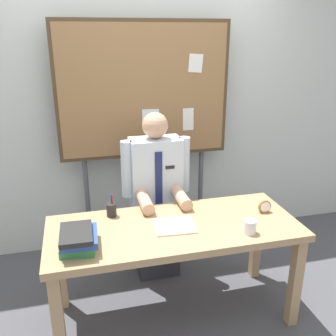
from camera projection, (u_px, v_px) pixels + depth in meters
ground_plane at (174, 313)px, 2.77m from camera, size 12.00×12.00×0.00m
back_wall at (140, 104)px, 3.39m from camera, size 6.40×0.08×2.70m
desk at (174, 237)px, 2.55m from camera, size 1.69×0.70×0.73m
person at (156, 203)px, 3.06m from camera, size 0.55×0.56×1.39m
bulletin_board at (145, 94)px, 3.16m from camera, size 1.48×0.09×2.06m
book_stack at (78, 239)px, 2.23m from camera, size 0.23×0.30×0.12m
open_notebook at (174, 226)px, 2.50m from camera, size 0.28×0.25×0.01m
desk_clock at (265, 207)px, 2.69m from camera, size 0.09×0.04×0.09m
coffee_mug at (250, 227)px, 2.41m from camera, size 0.08×0.08×0.09m
pen_holder at (111, 210)px, 2.63m from camera, size 0.07×0.07×0.16m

